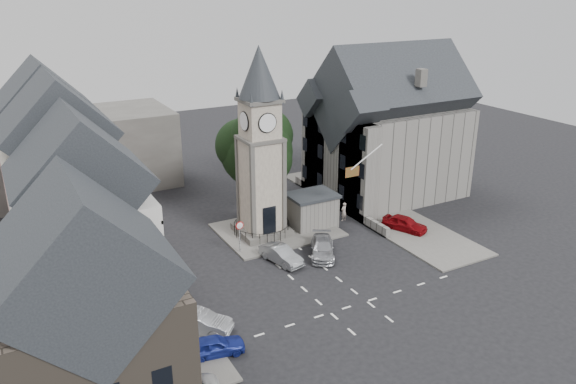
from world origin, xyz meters
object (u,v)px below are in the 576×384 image
clock_tower (260,145)px  stone_shelter (312,210)px  car_east_red (405,223)px  pedestrian (344,212)px  car_west_blue (214,346)px

clock_tower → stone_shelter: (4.80, -0.49, -6.57)m
clock_tower → car_east_red: 14.73m
car_east_red → clock_tower: bearing=130.2°
clock_tower → pedestrian: 10.82m
clock_tower → stone_shelter: bearing=-5.8°
stone_shelter → car_west_blue: (-14.79, -13.50, -0.93)m
car_west_blue → clock_tower: bearing=-26.0°
clock_tower → pedestrian: (8.00, -0.95, -7.23)m
stone_shelter → pedestrian: size_ratio=2.42×
car_east_red → pedestrian: pedestrian is taller
clock_tower → car_east_red: (11.50, -5.43, -7.43)m
car_west_blue → pedestrian: size_ratio=2.05×
car_west_blue → pedestrian: pedestrian is taller
clock_tower → car_east_red: clock_tower is taller
car_west_blue → pedestrian: (17.99, 13.05, 0.27)m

